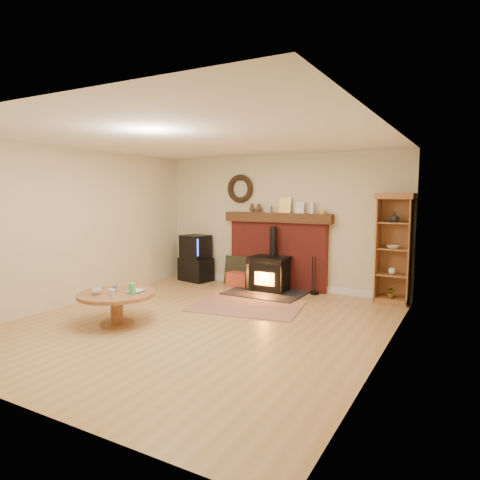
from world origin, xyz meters
The scene contains 11 objects.
ground centered at (0.00, 0.00, 0.00)m, with size 5.50×5.50×0.00m, color #AF8649.
room_shell centered at (-0.02, 0.09, 1.72)m, with size 5.02×5.52×2.61m.
chimney_breast centered at (0.00, 2.67, 0.80)m, with size 2.20×0.22×1.78m.
wood_stove centered at (0.01, 2.27, 0.32)m, with size 1.40×1.00×1.23m.
area_rug centered at (0.14, 1.12, 0.01)m, with size 1.77×1.22×0.01m, color brown.
tv_unit centered at (-1.81, 2.47, 0.47)m, with size 0.74×0.58×0.98m.
curio_cabinet centered at (2.19, 2.55, 0.94)m, with size 0.60×0.43×1.87m.
firelog_box centered at (-0.71, 2.40, 0.14)m, with size 0.46×0.28×0.28m, color orange.
leaning_painting centered at (-0.88, 2.55, 0.29)m, with size 0.49×0.03×0.59m, color black.
fire_tools centered at (0.83, 2.50, 0.11)m, with size 0.16×0.16×0.70m.
coffee_table centered at (-1.03, -0.60, 0.37)m, with size 1.08×1.08×0.62m.
Camera 1 is at (3.38, -4.93, 1.86)m, focal length 32.00 mm.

